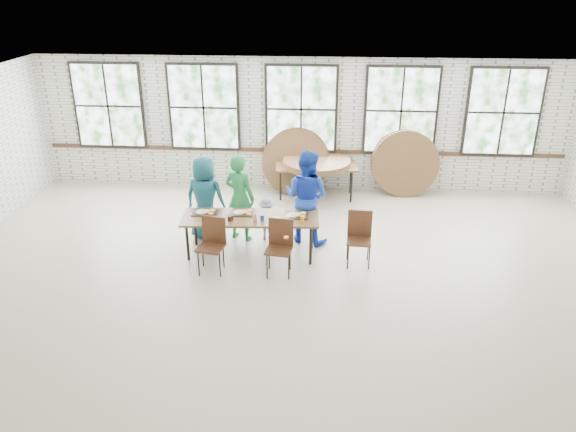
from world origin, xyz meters
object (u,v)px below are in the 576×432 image
at_px(dining_table, 250,219).
at_px(storage_table, 316,168).
at_px(chair_near_left, 212,240).
at_px(chair_near_right, 280,242).

distance_m(dining_table, storage_table, 3.09).
distance_m(chair_near_left, storage_table, 3.85).
xyz_separation_m(dining_table, chair_near_right, (0.57, -0.59, -0.13)).
bearing_deg(storage_table, chair_near_right, -103.72).
xyz_separation_m(chair_near_right, storage_table, (0.51, 3.48, 0.13)).
relative_size(dining_table, chair_near_left, 2.57).
bearing_deg(chair_near_left, storage_table, 76.29).
xyz_separation_m(chair_near_left, chair_near_right, (1.14, -0.01, 0.00)).
distance_m(chair_near_left, chair_near_right, 1.14).
height_order(dining_table, chair_near_right, chair_near_right).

